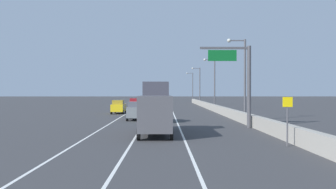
{
  "coord_description": "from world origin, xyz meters",
  "views": [
    {
      "loc": [
        0.09,
        -7.51,
        3.36
      ],
      "look_at": [
        0.71,
        51.1,
        2.82
      ],
      "focal_mm": 39.52,
      "sensor_mm": 36.0,
      "label": 1
    }
  ],
  "objects_px": {
    "lamp_post_right_fifth": "(192,85)",
    "box_truck": "(156,110)",
    "car_gray_4": "(136,111)",
    "car_red_2": "(134,103)",
    "car_green_1": "(160,112)",
    "car_yellow_3": "(119,107)",
    "car_blue_0": "(142,105)",
    "overhead_sign_gantry": "(241,76)",
    "speed_advisory_sign": "(287,117)",
    "lamp_post_right_fourth": "(199,83)",
    "lamp_post_right_second": "(242,73)",
    "lamp_post_right_third": "(213,80)"
  },
  "relations": [
    {
      "from": "lamp_post_right_third",
      "to": "car_green_1",
      "type": "bearing_deg",
      "value": -109.39
    },
    {
      "from": "speed_advisory_sign",
      "to": "car_gray_4",
      "type": "distance_m",
      "value": 23.3
    },
    {
      "from": "lamp_post_right_third",
      "to": "lamp_post_right_fifth",
      "type": "bearing_deg",
      "value": 90.06
    },
    {
      "from": "lamp_post_right_fourth",
      "to": "lamp_post_right_fifth",
      "type": "bearing_deg",
      "value": 89.61
    },
    {
      "from": "speed_advisory_sign",
      "to": "car_green_1",
      "type": "relative_size",
      "value": 0.71
    },
    {
      "from": "lamp_post_right_third",
      "to": "overhead_sign_gantry",
      "type": "bearing_deg",
      "value": -93.19
    },
    {
      "from": "box_truck",
      "to": "car_green_1",
      "type": "bearing_deg",
      "value": 88.9
    },
    {
      "from": "car_green_1",
      "to": "car_yellow_3",
      "type": "xyz_separation_m",
      "value": [
        -6.36,
        14.94,
        -0.04
      ]
    },
    {
      "from": "car_green_1",
      "to": "car_gray_4",
      "type": "relative_size",
      "value": 0.98
    },
    {
      "from": "lamp_post_right_second",
      "to": "car_yellow_3",
      "type": "distance_m",
      "value": 21.31
    },
    {
      "from": "speed_advisory_sign",
      "to": "lamp_post_right_fifth",
      "type": "distance_m",
      "value": 95.37
    },
    {
      "from": "lamp_post_right_third",
      "to": "box_truck",
      "type": "height_order",
      "value": "lamp_post_right_third"
    },
    {
      "from": "lamp_post_right_second",
      "to": "lamp_post_right_fourth",
      "type": "bearing_deg",
      "value": 90.19
    },
    {
      "from": "box_truck",
      "to": "lamp_post_right_second",
      "type": "bearing_deg",
      "value": 53.17
    },
    {
      "from": "speed_advisory_sign",
      "to": "car_blue_0",
      "type": "relative_size",
      "value": 0.7
    },
    {
      "from": "overhead_sign_gantry",
      "to": "car_yellow_3",
      "type": "bearing_deg",
      "value": 122.67
    },
    {
      "from": "lamp_post_right_second",
      "to": "car_blue_0",
      "type": "xyz_separation_m",
      "value": [
        -12.52,
        21.41,
        -4.34
      ]
    },
    {
      "from": "lamp_post_right_fifth",
      "to": "car_blue_0",
      "type": "bearing_deg",
      "value": -102.9
    },
    {
      "from": "car_red_2",
      "to": "car_yellow_3",
      "type": "xyz_separation_m",
      "value": [
        -0.51,
        -21.68,
        0.06
      ]
    },
    {
      "from": "car_blue_0",
      "to": "car_gray_4",
      "type": "distance_m",
      "value": 19.94
    },
    {
      "from": "car_gray_4",
      "to": "lamp_post_right_fifth",
      "type": "bearing_deg",
      "value": 80.77
    },
    {
      "from": "overhead_sign_gantry",
      "to": "car_blue_0",
      "type": "xyz_separation_m",
      "value": [
        -10.74,
        29.16,
        -3.7
      ]
    },
    {
      "from": "car_green_1",
      "to": "car_yellow_3",
      "type": "height_order",
      "value": "car_green_1"
    },
    {
      "from": "lamp_post_right_fifth",
      "to": "box_truck",
      "type": "distance_m",
      "value": 89.37
    },
    {
      "from": "car_green_1",
      "to": "car_yellow_3",
      "type": "relative_size",
      "value": 0.94
    },
    {
      "from": "lamp_post_right_third",
      "to": "car_yellow_3",
      "type": "relative_size",
      "value": 2.06
    },
    {
      "from": "lamp_post_right_second",
      "to": "car_green_1",
      "type": "height_order",
      "value": "lamp_post_right_second"
    },
    {
      "from": "overhead_sign_gantry",
      "to": "lamp_post_right_fourth",
      "type": "xyz_separation_m",
      "value": [
        1.62,
        58.5,
        0.64
      ]
    },
    {
      "from": "lamp_post_right_fourth",
      "to": "lamp_post_right_second",
      "type": "bearing_deg",
      "value": -89.81
    },
    {
      "from": "car_blue_0",
      "to": "car_red_2",
      "type": "relative_size",
      "value": 0.92
    },
    {
      "from": "lamp_post_right_fourth",
      "to": "car_red_2",
      "type": "distance_m",
      "value": 21.81
    },
    {
      "from": "lamp_post_right_fifth",
      "to": "car_red_2",
      "type": "distance_m",
      "value": 43.57
    },
    {
      "from": "lamp_post_right_fourth",
      "to": "car_blue_0",
      "type": "height_order",
      "value": "lamp_post_right_fourth"
    },
    {
      "from": "car_blue_0",
      "to": "car_red_2",
      "type": "bearing_deg",
      "value": 100.41
    },
    {
      "from": "car_red_2",
      "to": "car_gray_4",
      "type": "distance_m",
      "value": 34.16
    },
    {
      "from": "car_blue_0",
      "to": "box_truck",
      "type": "height_order",
      "value": "box_truck"
    },
    {
      "from": "car_gray_4",
      "to": "box_truck",
      "type": "distance_m",
      "value": 14.41
    },
    {
      "from": "lamp_post_right_second",
      "to": "speed_advisory_sign",
      "type": "bearing_deg",
      "value": -94.01
    },
    {
      "from": "car_red_2",
      "to": "box_truck",
      "type": "relative_size",
      "value": 0.55
    },
    {
      "from": "car_red_2",
      "to": "car_yellow_3",
      "type": "distance_m",
      "value": 21.69
    },
    {
      "from": "car_green_1",
      "to": "car_gray_4",
      "type": "distance_m",
      "value": 3.86
    },
    {
      "from": "overhead_sign_gantry",
      "to": "speed_advisory_sign",
      "type": "distance_m",
      "value": 11.8
    },
    {
      "from": "car_green_1",
      "to": "car_yellow_3",
      "type": "bearing_deg",
      "value": 113.05
    },
    {
      "from": "speed_advisory_sign",
      "to": "lamp_post_right_fifth",
      "type": "bearing_deg",
      "value": 89.19
    },
    {
      "from": "lamp_post_right_fourth",
      "to": "car_yellow_3",
      "type": "distance_m",
      "value": 40.27
    },
    {
      "from": "lamp_post_right_second",
      "to": "car_yellow_3",
      "type": "xyz_separation_m",
      "value": [
        -15.62,
        13.82,
        -4.37
      ]
    },
    {
      "from": "lamp_post_right_fourth",
      "to": "car_yellow_3",
      "type": "relative_size",
      "value": 2.06
    },
    {
      "from": "speed_advisory_sign",
      "to": "lamp_post_right_second",
      "type": "bearing_deg",
      "value": 85.99
    },
    {
      "from": "car_blue_0",
      "to": "box_truck",
      "type": "bearing_deg",
      "value": -84.91
    },
    {
      "from": "car_blue_0",
      "to": "car_yellow_3",
      "type": "xyz_separation_m",
      "value": [
        -3.1,
        -7.59,
        -0.03
      ]
    }
  ]
}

